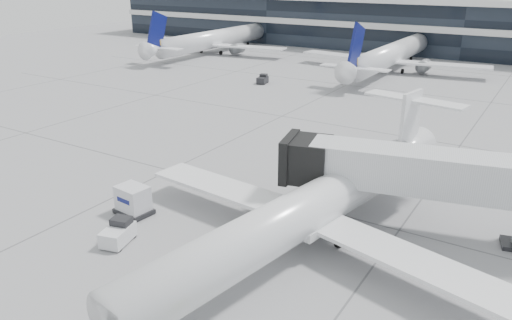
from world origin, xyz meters
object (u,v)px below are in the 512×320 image
Objects in this scene: jet_bridge at (439,174)px; baggage_tug at (118,233)px; cargo_uld at (133,200)px; regional_jet at (307,209)px.

jet_bridge is 6.84× the size of baggage_tug.
cargo_uld reaches higher than baggage_tug.
jet_bridge is at bearing 29.76° from cargo_uld.
jet_bridge is 6.71× the size of cargo_uld.
baggage_tug is at bearing -158.25° from jet_bridge.
baggage_tug is (-16.56, -11.52, -3.58)m from jet_bridge.
jet_bridge is at bearing 20.08° from baggage_tug.
baggage_tug is 3.99m from cargo_uld.
cargo_uld is at bearing -169.52° from jet_bridge.
regional_jet is 11.98m from baggage_tug.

